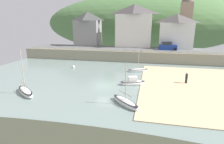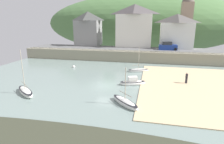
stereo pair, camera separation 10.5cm
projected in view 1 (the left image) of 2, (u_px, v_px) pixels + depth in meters
name	position (u px, v px, depth m)	size (l,w,h in m)	color
ground	(94.00, 119.00, 17.11)	(48.00, 41.00, 0.61)	gray
quay_seawall	(123.00, 55.00, 42.59)	(48.00, 9.40, 2.40)	gray
hillside_backdrop	(142.00, 24.00, 75.98)	(80.00, 44.00, 22.73)	#4E7542
waterfront_building_left	(88.00, 28.00, 50.58)	(6.74, 5.70, 9.03)	gray
waterfront_building_centre	(134.00, 25.00, 47.83)	(9.21, 5.71, 10.69)	white
waterfront_building_right	(176.00, 31.00, 46.05)	(8.00, 5.99, 8.23)	white
church_with_spire	(186.00, 13.00, 48.13)	(3.00, 3.00, 16.63)	tan
sailboat_tall_mast	(138.00, 70.00, 33.66)	(3.91, 2.25, 4.67)	silver
sailboat_far_left	(125.00, 102.00, 20.27)	(3.74, 3.74, 4.43)	white
motorboat_with_cabin	(26.00, 92.00, 23.26)	(4.23, 3.68, 5.83)	white
sailboat_blue_trim	(133.00, 82.00, 26.67)	(3.88, 2.30, 1.43)	white
parked_car_near_slipway	(167.00, 46.00, 43.14)	(4.19, 1.92, 1.95)	navy
person_on_slipway	(186.00, 77.00, 26.90)	(0.34, 0.34, 1.62)	#282833
mooring_buoy	(74.00, 67.00, 36.52)	(0.57, 0.57, 0.57)	silver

